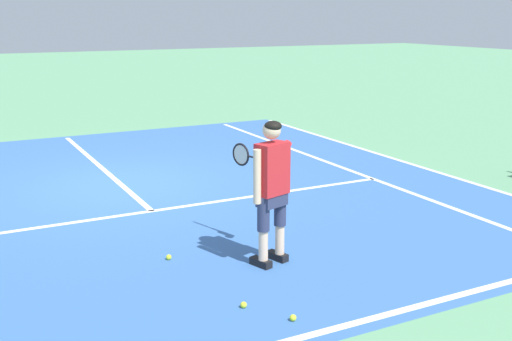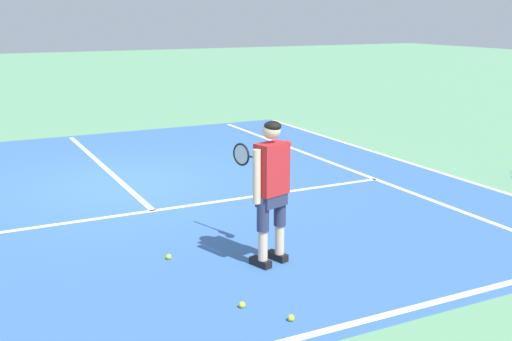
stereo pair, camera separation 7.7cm
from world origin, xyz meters
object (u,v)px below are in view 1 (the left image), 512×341
object	(u,v)px
tennis_ball_by_baseline	(244,305)
tennis_player	(271,183)
tennis_ball_mid_court	(169,257)
tennis_ball_near_feet	(293,318)

from	to	relation	value
tennis_ball_by_baseline	tennis_player	bearing A→B (deg)	48.62
tennis_player	tennis_ball_by_baseline	distance (m)	1.54
tennis_player	tennis_ball_mid_court	bearing A→B (deg)	148.02
tennis_player	tennis_ball_by_baseline	size ratio (longest dim) A/B	25.95
tennis_player	tennis_ball_near_feet	xyz separation A→B (m)	(-0.50, -1.37, -0.96)
tennis_ball_mid_court	tennis_ball_near_feet	bearing A→B (deg)	-75.00
tennis_player	tennis_ball_near_feet	world-z (taller)	tennis_player
tennis_player	tennis_ball_by_baseline	xyz separation A→B (m)	(-0.80, -0.91, -0.96)
tennis_ball_near_feet	tennis_ball_by_baseline	size ratio (longest dim) A/B	1.00
tennis_ball_near_feet	tennis_ball_mid_court	size ratio (longest dim) A/B	1.00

